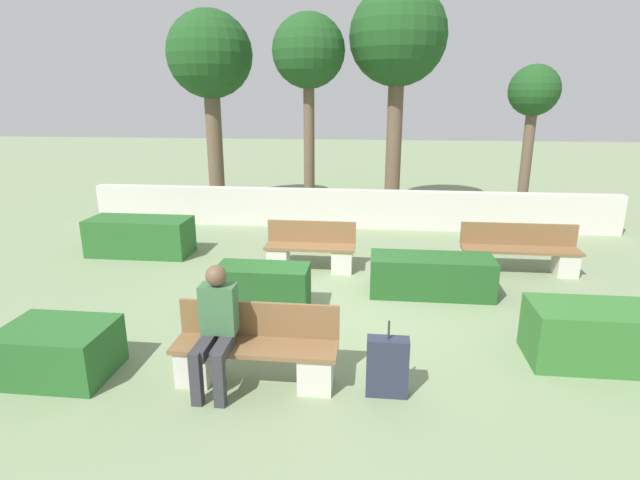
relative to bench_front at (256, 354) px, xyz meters
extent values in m
plane|color=gray|center=(0.60, 2.10, -0.33)|extent=(60.00, 60.00, 0.00)
cube|color=beige|center=(0.60, 6.89, 0.13)|extent=(12.44, 0.30, 0.91)
cube|color=brown|center=(0.00, -0.04, 0.10)|extent=(1.80, 0.44, 0.05)
cube|color=brown|center=(0.00, 0.20, 0.33)|extent=(1.80, 0.04, 0.40)
cube|color=beige|center=(-0.67, -0.04, -0.13)|extent=(0.36, 0.40, 0.41)
cube|color=beige|center=(0.67, -0.04, -0.13)|extent=(0.36, 0.40, 0.41)
cube|color=brown|center=(0.11, 3.71, 0.10)|extent=(1.62, 0.44, 0.05)
cube|color=brown|center=(0.11, 3.96, 0.33)|extent=(1.62, 0.04, 0.40)
cube|color=beige|center=(-0.47, 3.71, -0.13)|extent=(0.36, 0.40, 0.41)
cube|color=beige|center=(0.69, 3.71, -0.13)|extent=(0.36, 0.40, 0.41)
cube|color=brown|center=(3.83, 3.95, 0.10)|extent=(2.03, 0.44, 0.05)
cube|color=brown|center=(3.83, 4.20, 0.33)|extent=(2.03, 0.04, 0.40)
cube|color=beige|center=(3.04, 3.95, -0.13)|extent=(0.36, 0.40, 0.41)
cube|color=beige|center=(4.61, 3.95, -0.13)|extent=(0.36, 0.40, 0.41)
cube|color=#333338|center=(-0.48, -0.25, 0.19)|extent=(0.14, 0.46, 0.13)
cube|color=#333338|center=(-0.28, -0.25, 0.19)|extent=(0.14, 0.46, 0.13)
cube|color=#333338|center=(-0.50, -0.48, -0.04)|extent=(0.11, 0.11, 0.59)
cube|color=#333338|center=(-0.26, -0.48, -0.04)|extent=(0.11, 0.11, 0.59)
cube|color=#3D6B42|center=(-0.38, -0.01, 0.53)|extent=(0.38, 0.22, 0.54)
sphere|color=brown|center=(-0.38, -0.03, 0.91)|extent=(0.22, 0.22, 0.22)
cube|color=#235623|center=(2.17, 2.80, -0.02)|extent=(1.92, 0.72, 0.62)
cube|color=#33702D|center=(4.14, 0.86, 0.02)|extent=(2.06, 0.79, 0.70)
cube|color=#286028|center=(-2.24, -0.10, -0.04)|extent=(1.17, 0.86, 0.59)
cube|color=#286028|center=(-3.36, 4.29, 0.04)|extent=(1.99, 0.82, 0.73)
cube|color=#235623|center=(-0.34, 1.89, 0.01)|extent=(1.33, 0.61, 0.68)
cube|color=#282D42|center=(1.42, -0.09, -0.01)|extent=(0.44, 0.18, 0.65)
cylinder|color=#333338|center=(1.42, -0.09, 0.42)|extent=(0.02, 0.02, 0.20)
cylinder|color=brown|center=(-3.14, 8.62, 1.41)|extent=(0.43, 0.43, 3.48)
sphere|color=#1E4C1E|center=(-3.14, 8.62, 3.76)|extent=(2.23, 2.23, 2.23)
cylinder|color=brown|center=(-0.49, 8.19, 1.48)|extent=(0.28, 0.28, 3.62)
sphere|color=#1E4C1E|center=(-0.49, 8.19, 3.79)|extent=(1.81, 1.81, 1.81)
cylinder|color=brown|center=(1.70, 8.72, 1.58)|extent=(0.40, 0.40, 3.82)
sphere|color=#1E4C1E|center=(1.70, 8.72, 4.17)|extent=(2.46, 2.46, 2.46)
cylinder|color=brown|center=(5.06, 8.49, 1.09)|extent=(0.27, 0.27, 2.84)
sphere|color=#1E4C1E|center=(5.06, 8.49, 2.85)|extent=(1.24, 1.24, 1.24)
camera|label=1|loc=(1.24, -4.77, 2.71)|focal=28.00mm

